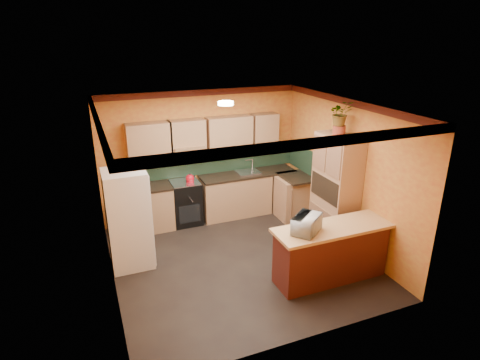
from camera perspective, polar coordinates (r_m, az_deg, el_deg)
name	(u,v)px	position (r m, az deg, el deg)	size (l,w,h in m)	color
room_shell	(234,141)	(6.61, -0.87, 5.55)	(4.24, 4.24, 2.72)	black
base_cabinets_back	(214,199)	(8.55, -3.67, -2.67)	(3.65, 0.60, 0.88)	tan
countertop_back	(214,178)	(8.38, -3.74, 0.23)	(3.65, 0.62, 0.04)	black
stove	(186,202)	(8.38, -7.73, -3.18)	(0.58, 0.58, 0.91)	black
kettle	(190,178)	(8.16, -7.14, 0.30)	(0.17, 0.17, 0.18)	red
sink	(248,172)	(8.62, 1.15, 1.11)	(0.48, 0.40, 0.03)	silver
base_cabinets_right	(296,197)	(8.68, 7.97, -2.47)	(0.60, 0.80, 0.88)	tan
countertop_right	(297,177)	(8.51, 8.12, 0.39)	(0.62, 0.80, 0.04)	black
fridge	(128,219)	(6.95, -15.60, -5.38)	(0.68, 0.66, 1.70)	silver
pantry	(335,192)	(7.47, 13.40, -1.63)	(0.48, 0.90, 2.10)	tan
fern_pot	(339,130)	(7.18, 13.91, 6.90)	(0.22, 0.22, 0.16)	maroon
fern	(341,113)	(7.12, 14.11, 9.21)	(0.39, 0.33, 0.43)	tan
breakfast_bar	(331,254)	(6.67, 12.75, -10.25)	(1.80, 0.55, 0.88)	#542213
bar_top	(333,228)	(6.45, 13.07, -6.68)	(1.90, 0.65, 0.05)	tan
microwave	(307,224)	(6.13, 9.46, -6.21)	(0.49, 0.33, 0.27)	silver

